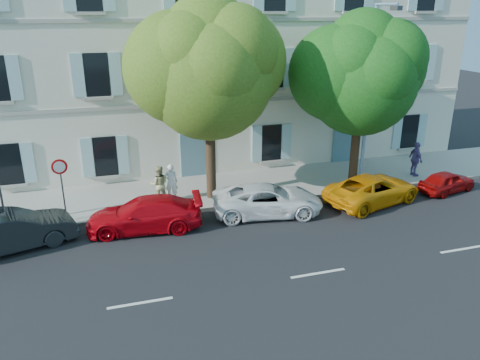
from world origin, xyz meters
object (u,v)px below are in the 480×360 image
object	(u,v)px
car_red_coupe	(144,214)
car_white_coupe	(268,200)
car_red_hatchback	(447,182)
tree_right	(361,80)
car_yellow_supercar	(373,189)
road_sign	(61,177)
car_dark_sedan	(12,231)
street_lamp	(371,88)
pedestrian_a	(171,182)
pedestrian_c	(416,159)
tree_left	(209,75)
pedestrian_b	(159,184)

from	to	relation	value
car_red_coupe	car_white_coupe	xyz separation A→B (m)	(5.32, 0.02, -0.01)
car_red_hatchback	tree_right	world-z (taller)	tree_right
car_yellow_supercar	road_sign	bearing A→B (deg)	67.13
car_dark_sedan	car_white_coupe	xyz separation A→B (m)	(10.23, 0.29, -0.08)
street_lamp	tree_right	bearing A→B (deg)	130.91
pedestrian_a	pedestrian_c	distance (m)	12.88
car_red_hatchback	car_red_coupe	bearing A→B (deg)	76.27
car_yellow_supercar	street_lamp	distance (m)	4.72
tree_left	car_red_hatchback	bearing A→B (deg)	-11.62
car_dark_sedan	tree_right	distance (m)	16.31
road_sign	street_lamp	bearing A→B (deg)	0.65
car_dark_sedan	car_yellow_supercar	xyz separation A→B (m)	(15.32, 0.09, -0.09)
tree_left	street_lamp	size ratio (longest dim) A/B	1.02
pedestrian_c	car_dark_sedan	bearing A→B (deg)	100.77
car_yellow_supercar	car_red_hatchback	world-z (taller)	car_yellow_supercar
car_red_hatchback	tree_right	xyz separation A→B (m)	(-4.09, 1.97, 4.83)
car_red_hatchback	street_lamp	size ratio (longest dim) A/B	0.36
tree_left	pedestrian_b	size ratio (longest dim) A/B	5.07
tree_right	car_red_coupe	bearing A→B (deg)	-169.51
car_red_hatchback	tree_left	size ratio (longest dim) A/B	0.35
street_lamp	pedestrian_c	world-z (taller)	street_lamp
car_dark_sedan	pedestrian_b	bearing A→B (deg)	-82.79
car_red_coupe	car_red_hatchback	xyz separation A→B (m)	(14.67, -0.01, -0.14)
car_red_coupe	pedestrian_c	world-z (taller)	pedestrian_c
car_white_coupe	pedestrian_b	bearing A→B (deg)	71.22
car_red_coupe	tree_right	xyz separation A→B (m)	(10.58, 1.96, 4.69)
car_yellow_supercar	pedestrian_c	distance (m)	4.57
car_dark_sedan	street_lamp	xyz separation A→B (m)	(15.81, 1.85, 4.27)
pedestrian_b	pedestrian_c	size ratio (longest dim) A/B	0.95
car_yellow_supercar	pedestrian_b	distance (m)	9.84
car_red_coupe	car_red_hatchback	bearing A→B (deg)	96.02
car_dark_sedan	street_lamp	world-z (taller)	street_lamp
tree_left	street_lamp	xyz separation A→B (m)	(7.57, -0.74, -0.79)
car_dark_sedan	tree_right	xyz separation A→B (m)	(15.48, 2.23, 4.61)
tree_right	pedestrian_a	world-z (taller)	tree_right
pedestrian_a	pedestrian_b	size ratio (longest dim) A/B	1.00
car_yellow_supercar	pedestrian_a	bearing A→B (deg)	57.26
tree_left	road_sign	xyz separation A→B (m)	(-6.44, -0.90, -3.70)
street_lamp	pedestrian_b	size ratio (longest dim) A/B	4.95
street_lamp	pedestrian_c	distance (m)	5.27
tree_right	pedestrian_c	distance (m)	5.72
car_white_coupe	pedestrian_b	xyz separation A→B (m)	(-4.40, 2.36, 0.35)
tree_right	road_sign	distance (m)	14.07
pedestrian_b	pedestrian_c	distance (m)	13.43
car_dark_sedan	street_lamp	distance (m)	16.48
pedestrian_b	car_yellow_supercar	bearing A→B (deg)	171.39
pedestrian_a	pedestrian_c	xyz separation A→B (m)	(12.87, -0.37, 0.05)
car_white_coupe	pedestrian_a	bearing A→B (deg)	66.72
car_red_hatchback	road_sign	world-z (taller)	road_sign
car_red_coupe	pedestrian_a	world-z (taller)	pedestrian_a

